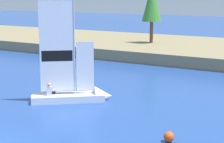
# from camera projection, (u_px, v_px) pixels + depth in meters

# --- Properties ---
(shore_bank) EXTENTS (80.00, 15.63, 1.03)m
(shore_bank) POSITION_uv_depth(u_px,v_px,m) (211.00, 51.00, 39.71)
(shore_bank) COLOR #897A56
(shore_bank) RESTS_ON ground
(shoreline_tree_left) EXTENTS (2.03, 2.03, 6.25)m
(shoreline_tree_left) POSITION_uv_depth(u_px,v_px,m) (152.00, 2.00, 41.13)
(shoreline_tree_left) COLOR brown
(shoreline_tree_left) RESTS_ON shore_bank
(sailboat) EXTENTS (4.32, 3.96, 6.48)m
(sailboat) POSITION_uv_depth(u_px,v_px,m) (80.00, 92.00, 23.08)
(sailboat) COLOR white
(sailboat) RESTS_ON ground
(channel_buoy) EXTENTS (0.45, 0.45, 0.45)m
(channel_buoy) POSITION_uv_depth(u_px,v_px,m) (169.00, 137.00, 16.64)
(channel_buoy) COLOR #E54C19
(channel_buoy) RESTS_ON ground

